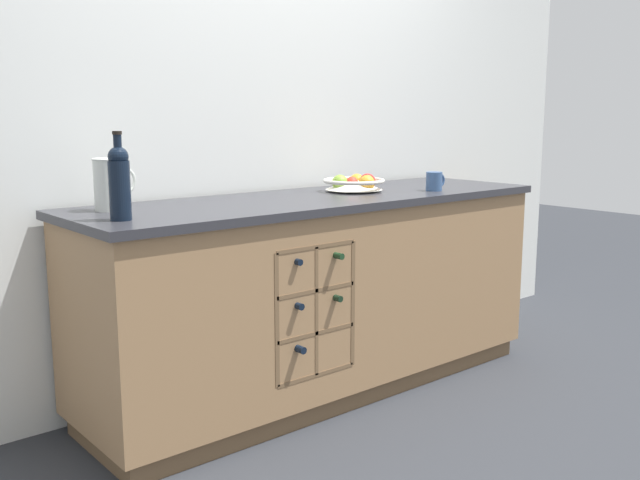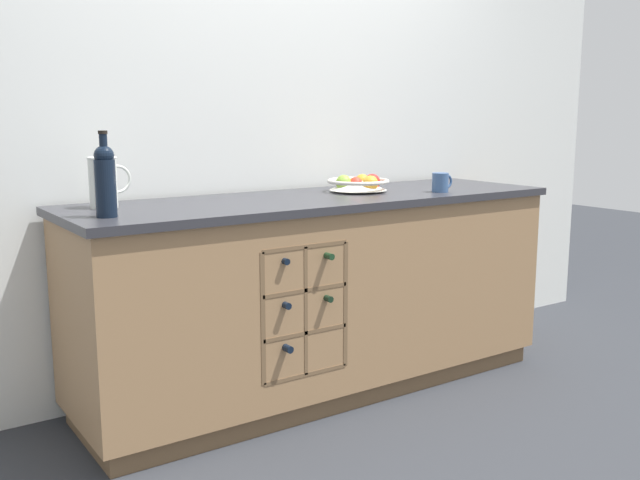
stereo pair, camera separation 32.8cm
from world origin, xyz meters
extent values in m
plane|color=#2D3035|center=(0.00, 0.00, 0.00)|extent=(14.00, 14.00, 0.00)
cube|color=silver|center=(0.00, 0.39, 1.27)|extent=(4.68, 0.06, 2.55)
cube|color=brown|center=(0.00, 0.00, 0.04)|extent=(2.22, 0.58, 0.09)
cube|color=#99724C|center=(0.00, 0.00, 0.49)|extent=(2.28, 0.64, 0.80)
cube|color=#2D2D33|center=(0.00, 0.00, 0.91)|extent=(2.32, 0.68, 0.03)
cube|color=brown|center=(-0.29, -0.22, 0.50)|extent=(0.40, 0.01, 0.54)
cube|color=brown|center=(-0.49, -0.27, 0.50)|extent=(0.02, 0.10, 0.54)
cube|color=brown|center=(-0.09, -0.27, 0.50)|extent=(0.02, 0.10, 0.54)
cube|color=brown|center=(-0.29, -0.27, 0.23)|extent=(0.40, 0.10, 0.02)
cube|color=brown|center=(-0.29, -0.27, 0.41)|extent=(0.40, 0.10, 0.02)
cube|color=brown|center=(-0.29, -0.27, 0.59)|extent=(0.40, 0.10, 0.02)
cube|color=brown|center=(-0.29, -0.27, 0.77)|extent=(0.40, 0.10, 0.02)
cube|color=brown|center=(-0.29, -0.27, 0.50)|extent=(0.02, 0.10, 0.54)
cylinder|color=black|center=(-0.39, -0.19, 0.37)|extent=(0.08, 0.18, 0.08)
cylinder|color=black|center=(-0.39, -0.32, 0.37)|extent=(0.03, 0.08, 0.03)
cylinder|color=black|center=(-0.39, -0.17, 0.54)|extent=(0.07, 0.20, 0.07)
cylinder|color=black|center=(-0.39, -0.31, 0.54)|extent=(0.03, 0.09, 0.03)
cylinder|color=black|center=(-0.19, -0.16, 0.54)|extent=(0.07, 0.21, 0.07)
cylinder|color=black|center=(-0.19, -0.31, 0.54)|extent=(0.03, 0.09, 0.03)
cylinder|color=black|center=(-0.39, -0.15, 0.72)|extent=(0.07, 0.21, 0.07)
cylinder|color=black|center=(-0.39, -0.30, 0.72)|extent=(0.03, 0.09, 0.03)
cylinder|color=#19381E|center=(-0.19, -0.17, 0.72)|extent=(0.07, 0.21, 0.07)
cylinder|color=#19381E|center=(-0.19, -0.32, 0.72)|extent=(0.03, 0.09, 0.03)
cylinder|color=silver|center=(0.25, 0.05, 0.93)|extent=(0.13, 0.13, 0.01)
cone|color=silver|center=(0.25, 0.05, 0.96)|extent=(0.28, 0.28, 0.05)
torus|color=silver|center=(0.25, 0.05, 0.98)|extent=(0.30, 0.30, 0.02)
sphere|color=red|center=(0.24, 0.04, 0.97)|extent=(0.07, 0.07, 0.07)
sphere|color=red|center=(0.32, 0.02, 0.97)|extent=(0.08, 0.08, 0.08)
sphere|color=gold|center=(0.27, -0.02, 0.97)|extent=(0.08, 0.08, 0.08)
sphere|color=gold|center=(0.31, 0.09, 0.97)|extent=(0.07, 0.07, 0.07)
sphere|color=#7FA838|center=(0.19, 0.07, 0.97)|extent=(0.08, 0.08, 0.08)
cylinder|color=silver|center=(-0.95, 0.15, 1.03)|extent=(0.11, 0.11, 0.20)
torus|color=silver|center=(-0.95, 0.15, 1.12)|extent=(0.12, 0.12, 0.01)
torus|color=silver|center=(-0.89, 0.15, 1.04)|extent=(0.12, 0.01, 0.12)
cylinder|color=#385684|center=(0.58, -0.18, 0.97)|extent=(0.08, 0.08, 0.09)
torus|color=#385684|center=(0.62, -0.18, 0.97)|extent=(0.07, 0.01, 0.07)
cylinder|color=black|center=(-1.02, -0.12, 1.03)|extent=(0.08, 0.08, 0.21)
sphere|color=black|center=(-1.02, -0.12, 1.15)|extent=(0.07, 0.07, 0.07)
cylinder|color=black|center=(-1.02, -0.12, 1.18)|extent=(0.03, 0.03, 0.09)
cylinder|color=black|center=(-1.02, -0.12, 1.23)|extent=(0.03, 0.03, 0.01)
camera|label=1|loc=(-2.08, -2.48, 1.30)|focal=40.00mm
camera|label=2|loc=(-1.82, -2.67, 1.30)|focal=40.00mm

